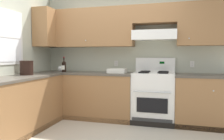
{
  "coord_description": "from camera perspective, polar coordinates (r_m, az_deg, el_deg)",
  "views": [
    {
      "loc": [
        1.11,
        -2.87,
        1.24
      ],
      "look_at": [
        0.12,
        0.7,
        1.0
      ],
      "focal_mm": 35.45,
      "sensor_mm": 36.0,
      "label": 1
    }
  ],
  "objects": [
    {
      "name": "wall_back",
      "position": [
        4.46,
        6.44,
        6.77
      ],
      "size": [
        4.68,
        0.57,
        2.55
      ],
      "color": "#B7BAA3",
      "rests_on": "ground_plane"
    },
    {
      "name": "counter_back_run",
      "position": [
        4.3,
        2.02,
        -6.86
      ],
      "size": [
        3.6,
        0.65,
        0.91
      ],
      "color": "olive",
      "rests_on": "ground_plane"
    },
    {
      "name": "wall_left",
      "position": [
        4.11,
        -25.66,
        4.79
      ],
      "size": [
        0.47,
        4.0,
        2.55
      ],
      "color": "#B7BAA3",
      "rests_on": "ground_plane"
    },
    {
      "name": "bucket",
      "position": [
        4.06,
        -21.17,
        0.61
      ],
      "size": [
        0.23,
        0.23,
        0.25
      ],
      "color": "black",
      "rests_on": "counter_left_run"
    },
    {
      "name": "bowl",
      "position": [
        4.23,
        1.27,
        -0.39
      ],
      "size": [
        0.34,
        0.23,
        0.08
      ],
      "color": "white",
      "rests_on": "counter_back_run"
    },
    {
      "name": "wine_bottle",
      "position": [
        4.55,
        -12.28,
        1.0
      ],
      "size": [
        0.08,
        0.09,
        0.31
      ],
      "color": "black",
      "rests_on": "counter_back_run"
    },
    {
      "name": "counter_left_run",
      "position": [
        3.79,
        -23.6,
        -8.61
      ],
      "size": [
        0.63,
        1.91,
        0.91
      ],
      "color": "olive",
      "rests_on": "ground_plane"
    },
    {
      "name": "paper_towel_roll",
      "position": [
        4.77,
        -12.79,
        0.33
      ],
      "size": [
        0.12,
        0.11,
        0.11
      ],
      "color": "white",
      "rests_on": "counter_back_run"
    },
    {
      "name": "stove",
      "position": [
        4.2,
        10.65,
        -6.79
      ],
      "size": [
        0.76,
        0.62,
        1.2
      ],
      "color": "white",
      "rests_on": "ground_plane"
    }
  ]
}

